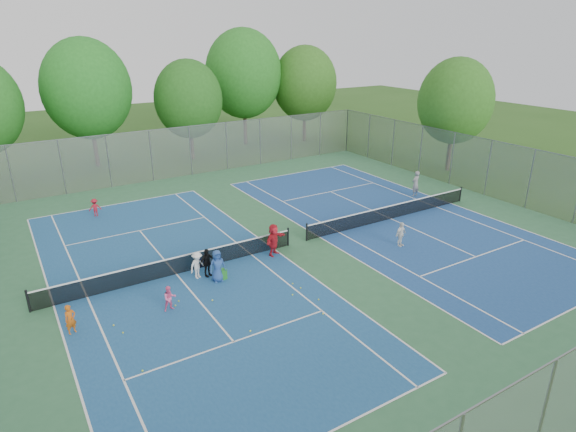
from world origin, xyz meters
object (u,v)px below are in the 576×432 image
at_px(ball_crate, 200,263).
at_px(ball_hopper, 223,274).
at_px(net_right, 391,212).
at_px(net_left, 176,266).
at_px(instructor, 416,184).

relative_size(ball_crate, ball_hopper, 0.73).
relative_size(net_right, ball_crate, 32.90).
height_order(net_right, ball_crate, net_right).
relative_size(net_left, instructor, 7.00).
relative_size(ball_hopper, instructor, 0.29).
height_order(ball_hopper, instructor, instructor).
bearing_deg(ball_crate, instructor, 7.42).
xyz_separation_m(net_left, instructor, (18.58, 2.49, 0.46)).
bearing_deg(instructor, ball_crate, -1.63).
bearing_deg(net_right, ball_crate, 178.88).
height_order(net_left, instructor, instructor).
bearing_deg(instructor, net_left, -1.41).
distance_m(ball_crate, instructor, 17.42).
xyz_separation_m(ball_crate, ball_hopper, (0.43, -1.88, 0.10)).
bearing_deg(ball_crate, net_left, -169.45).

